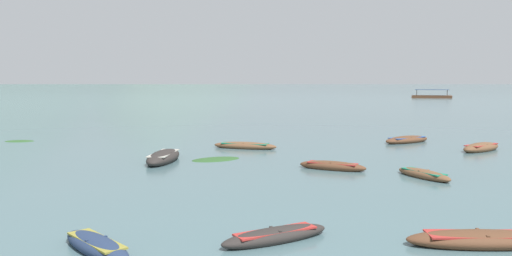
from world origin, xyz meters
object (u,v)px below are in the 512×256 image
Objects in this scene: rowboat_5 at (332,166)px; rowboat_4 at (245,146)px; rowboat_0 at (163,157)px; rowboat_8 at (407,140)px; rowboat_10 at (482,240)px; rowboat_7 at (96,246)px; ferry_0 at (432,96)px; rowboat_1 at (276,236)px; rowboat_11 at (481,148)px; rowboat_3 at (424,174)px.

rowboat_4 is at bearing 117.07° from rowboat_5.
rowboat_0 is 1.08× the size of rowboat_8.
rowboat_0 is 1.11× the size of rowboat_10.
ferry_0 is at bearing 65.06° from rowboat_7.
rowboat_0 reaches higher than rowboat_1.
rowboat_4 is at bearing 91.36° from rowboat_1.
rowboat_1 is at bearing -113.22° from ferry_0.
rowboat_4 is 12.22m from rowboat_8.
rowboat_5 is 0.90× the size of rowboat_11.
rowboat_11 is (9.15, 18.59, 0.04)m from rowboat_10.
rowboat_5 is at bearing 148.68° from rowboat_3.
rowboat_1 is at bearing -70.38° from rowboat_0.
rowboat_1 is 19.74m from rowboat_4.
rowboat_10 is at bearing 0.15° from rowboat_7.
rowboat_4 is at bearing 173.34° from rowboat_11.
rowboat_3 is (7.60, 9.08, -0.00)m from rowboat_1.
rowboat_0 is at bearing -153.60° from rowboat_8.
rowboat_10 reaches higher than rowboat_7.
rowboat_11 is at bearing -6.66° from rowboat_4.
rowboat_3 is 0.95× the size of rowboat_5.
rowboat_5 is 122.14m from ferry_0.
ferry_0 is at bearing 66.78° from rowboat_1.
rowboat_0 is 1.20× the size of rowboat_11.
rowboat_4 is at bearing 78.14° from rowboat_7.
rowboat_11 is at bearing 63.79° from rowboat_10.
rowboat_1 is 0.78× the size of rowboat_8.
rowboat_1 is 1.14× the size of rowboat_7.
rowboat_11 reaches higher than rowboat_8.
rowboat_8 reaches higher than rowboat_1.
rowboat_0 is 20.14m from rowboat_11.
ferry_0 is (47.32, 123.87, 0.28)m from rowboat_10.
ferry_0 is at bearing 66.30° from rowboat_5.
rowboat_11 is (7.10, 8.88, 0.06)m from rowboat_3.
rowboat_11 is at bearing 51.37° from rowboat_3.
rowboat_1 reaches higher than rowboat_3.
rowboat_4 is 20.83m from rowboat_7.
rowboat_1 is 0.81× the size of rowboat_10.
rowboat_0 reaches higher than rowboat_3.
rowboat_5 is 1.18× the size of rowboat_7.
rowboat_5 is at bearing -62.93° from rowboat_4.
rowboat_4 is at bearing -166.76° from rowboat_8.
rowboat_4 is 0.41× the size of ferry_0.
rowboat_10 is at bearing -110.91° from ferry_0.
rowboat_4 is 1.28× the size of rowboat_5.
rowboat_0 is 1.40× the size of rowboat_3.
rowboat_4 is 116.44m from ferry_0.
rowboat_11 is at bearing -54.36° from rowboat_8.
rowboat_7 is (0.36, -14.98, -0.09)m from rowboat_0.
rowboat_5 is 13.50m from rowboat_8.
rowboat_3 is 15.73m from rowboat_7.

